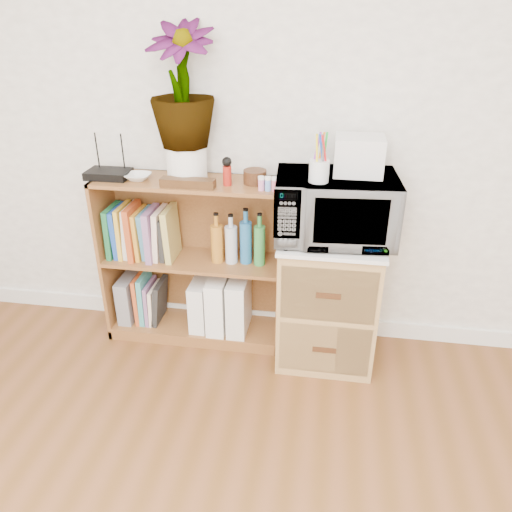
# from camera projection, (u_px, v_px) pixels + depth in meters

# --- Properties ---
(skirting_board) EXTENTS (4.00, 0.02, 0.10)m
(skirting_board) POSITION_uv_depth(u_px,v_px,m) (259.00, 317.00, 3.04)
(skirting_board) COLOR white
(skirting_board) RESTS_ON ground
(bookshelf) EXTENTS (1.00, 0.30, 0.95)m
(bookshelf) POSITION_uv_depth(u_px,v_px,m) (194.00, 262.00, 2.77)
(bookshelf) COLOR brown
(bookshelf) RESTS_ON ground
(wicker_unit) EXTENTS (0.50, 0.45, 0.70)m
(wicker_unit) POSITION_uv_depth(u_px,v_px,m) (328.00, 300.00, 2.66)
(wicker_unit) COLOR #9E7542
(wicker_unit) RESTS_ON ground
(microwave) EXTENTS (0.60, 0.43, 0.32)m
(microwave) POSITION_uv_depth(u_px,v_px,m) (335.00, 208.00, 2.41)
(microwave) COLOR white
(microwave) RESTS_ON wicker_unit
(pen_cup) EXTENTS (0.09, 0.09, 0.10)m
(pen_cup) POSITION_uv_depth(u_px,v_px,m) (319.00, 171.00, 2.24)
(pen_cup) COLOR white
(pen_cup) RESTS_ON microwave
(small_appliance) EXTENTS (0.23, 0.19, 0.18)m
(small_appliance) POSITION_uv_depth(u_px,v_px,m) (359.00, 155.00, 2.33)
(small_appliance) COLOR silver
(small_appliance) RESTS_ON microwave
(router) EXTENTS (0.22, 0.15, 0.04)m
(router) POSITION_uv_depth(u_px,v_px,m) (109.00, 174.00, 2.59)
(router) COLOR black
(router) RESTS_ON bookshelf
(white_bowl) EXTENTS (0.13, 0.13, 0.03)m
(white_bowl) POSITION_uv_depth(u_px,v_px,m) (138.00, 177.00, 2.56)
(white_bowl) COLOR silver
(white_bowl) RESTS_ON bookshelf
(plant_pot) EXTENTS (0.20, 0.20, 0.17)m
(plant_pot) POSITION_uv_depth(u_px,v_px,m) (187.00, 163.00, 2.54)
(plant_pot) COLOR white
(plant_pot) RESTS_ON bookshelf
(potted_plant) EXTENTS (0.32, 0.32, 0.58)m
(potted_plant) POSITION_uv_depth(u_px,v_px,m) (182.00, 86.00, 2.36)
(potted_plant) COLOR #356B2B
(potted_plant) RESTS_ON plant_pot
(trinket_box) EXTENTS (0.27, 0.07, 0.04)m
(trinket_box) POSITION_uv_depth(u_px,v_px,m) (188.00, 183.00, 2.46)
(trinket_box) COLOR #361D0E
(trinket_box) RESTS_ON bookshelf
(kokeshi_doll) EXTENTS (0.04, 0.04, 0.10)m
(kokeshi_doll) POSITION_uv_depth(u_px,v_px,m) (227.00, 176.00, 2.47)
(kokeshi_doll) COLOR maroon
(kokeshi_doll) RESTS_ON bookshelf
(wooden_bowl) EXTENTS (0.12, 0.12, 0.07)m
(wooden_bowl) POSITION_uv_depth(u_px,v_px,m) (255.00, 177.00, 2.50)
(wooden_bowl) COLOR #341A0E
(wooden_bowl) RESTS_ON bookshelf
(paint_jars) EXTENTS (0.12, 0.04, 0.06)m
(paint_jars) POSITION_uv_depth(u_px,v_px,m) (268.00, 185.00, 2.41)
(paint_jars) COLOR pink
(paint_jars) RESTS_ON bookshelf
(file_box) EXTENTS (0.08, 0.21, 0.27)m
(file_box) POSITION_uv_depth(u_px,v_px,m) (129.00, 298.00, 2.95)
(file_box) COLOR gray
(file_box) RESTS_ON bookshelf
(magazine_holder_left) EXTENTS (0.09, 0.23, 0.29)m
(magazine_holder_left) POSITION_uv_depth(u_px,v_px,m) (201.00, 303.00, 2.88)
(magazine_holder_left) COLOR white
(magazine_holder_left) RESTS_ON bookshelf
(magazine_holder_mid) EXTENTS (0.10, 0.26, 0.33)m
(magazine_holder_mid) POSITION_uv_depth(u_px,v_px,m) (219.00, 302.00, 2.86)
(magazine_holder_mid) COLOR white
(magazine_holder_mid) RESTS_ON bookshelf
(magazine_holder_right) EXTENTS (0.10, 0.26, 0.33)m
(magazine_holder_right) POSITION_uv_depth(u_px,v_px,m) (239.00, 304.00, 2.84)
(magazine_holder_right) COLOR white
(magazine_holder_right) RESTS_ON bookshelf
(cookbooks) EXTENTS (0.37, 0.20, 0.30)m
(cookbooks) POSITION_uv_depth(u_px,v_px,m) (143.00, 232.00, 2.74)
(cookbooks) COLOR #1B6637
(cookbooks) RESTS_ON bookshelf
(liquor_bottles) EXTENTS (0.29, 0.07, 0.30)m
(liquor_bottles) POSITION_uv_depth(u_px,v_px,m) (238.00, 238.00, 2.66)
(liquor_bottles) COLOR #B87422
(liquor_bottles) RESTS_ON bookshelf
(lower_books) EXTENTS (0.16, 0.19, 0.30)m
(lower_books) POSITION_uv_depth(u_px,v_px,m) (150.00, 299.00, 2.94)
(lower_books) COLOR #C24E22
(lower_books) RESTS_ON bookshelf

